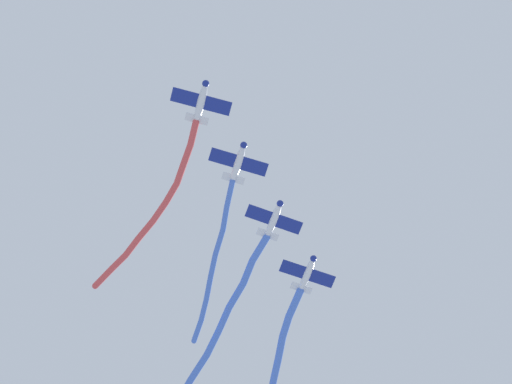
{
  "coord_description": "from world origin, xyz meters",
  "views": [
    {
      "loc": [
        10.1,
        -16.03,
        3.75
      ],
      "look_at": [
        6.89,
        12.8,
        89.38
      ],
      "focal_mm": 57.62,
      "sensor_mm": 36.0,
      "label": 1
    }
  ],
  "objects_px": {
    "airplane_slot": "(307,274)",
    "airplane_left_wing": "(238,162)",
    "airplane_right_wing": "(274,219)",
    "airplane_lead": "(201,102)"
  },
  "relations": [
    {
      "from": "airplane_left_wing",
      "to": "airplane_right_wing",
      "type": "height_order",
      "value": "airplane_right_wing"
    },
    {
      "from": "airplane_lead",
      "to": "airplane_right_wing",
      "type": "xyz_separation_m",
      "value": [
        6.25,
        14.28,
        0.5
      ]
    },
    {
      "from": "airplane_left_wing",
      "to": "airplane_slot",
      "type": "relative_size",
      "value": 1.01
    },
    {
      "from": "airplane_left_wing",
      "to": "airplane_slot",
      "type": "distance_m",
      "value": 15.59
    },
    {
      "from": "airplane_lead",
      "to": "airplane_left_wing",
      "type": "bearing_deg",
      "value": 134.95
    },
    {
      "from": "airplane_right_wing",
      "to": "airplane_slot",
      "type": "xyz_separation_m",
      "value": [
        3.12,
        7.14,
        0.25
      ]
    },
    {
      "from": "airplane_slot",
      "to": "airplane_left_wing",
      "type": "bearing_deg",
      "value": -49.61
    },
    {
      "from": "airplane_lead",
      "to": "airplane_left_wing",
      "type": "xyz_separation_m",
      "value": [
        3.12,
        7.14,
        0.25
      ]
    },
    {
      "from": "airplane_lead",
      "to": "airplane_right_wing",
      "type": "distance_m",
      "value": 15.59
    },
    {
      "from": "airplane_right_wing",
      "to": "airplane_slot",
      "type": "height_order",
      "value": "airplane_slot"
    }
  ]
}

